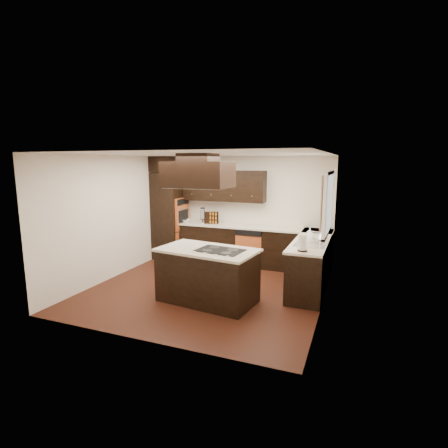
{
  "coord_description": "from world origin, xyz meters",
  "views": [
    {
      "loc": [
        2.58,
        -5.75,
        2.36
      ],
      "look_at": [
        0.1,
        0.6,
        1.15
      ],
      "focal_mm": 28.0,
      "sensor_mm": 36.0,
      "label": 1
    }
  ],
  "objects_px": {
    "oven_column": "(170,216)",
    "range_hood": "(198,175)",
    "spice_rack": "(211,218)",
    "island": "(208,276)"
  },
  "relations": [
    {
      "from": "oven_column",
      "to": "spice_rack",
      "type": "height_order",
      "value": "oven_column"
    },
    {
      "from": "range_hood",
      "to": "spice_rack",
      "type": "xyz_separation_m",
      "value": [
        -0.77,
        2.3,
        -1.1
      ]
    },
    {
      "from": "oven_column",
      "to": "island",
      "type": "distance_m",
      "value": 3.08
    },
    {
      "from": "spice_rack",
      "to": "island",
      "type": "bearing_deg",
      "value": -91.4
    },
    {
      "from": "spice_rack",
      "to": "oven_column",
      "type": "bearing_deg",
      "value": 159.25
    },
    {
      "from": "range_hood",
      "to": "spice_rack",
      "type": "bearing_deg",
      "value": 108.57
    },
    {
      "from": "island",
      "to": "range_hood",
      "type": "xyz_separation_m",
      "value": [
        -0.14,
        -0.01,
        1.72
      ]
    },
    {
      "from": "island",
      "to": "spice_rack",
      "type": "bearing_deg",
      "value": 118.94
    },
    {
      "from": "oven_column",
      "to": "range_hood",
      "type": "xyz_separation_m",
      "value": [
        1.88,
        -2.25,
        1.1
      ]
    },
    {
      "from": "island",
      "to": "range_hood",
      "type": "relative_size",
      "value": 1.51
    }
  ]
}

